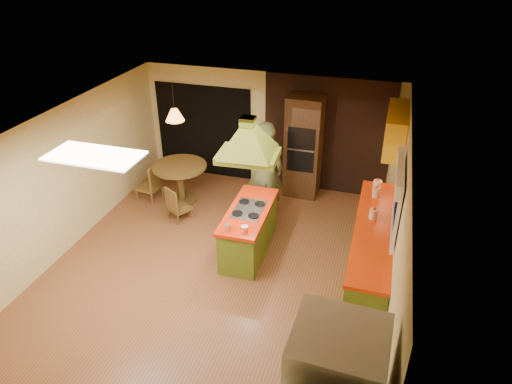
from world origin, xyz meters
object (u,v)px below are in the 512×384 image
(man, at_px, (265,171))
(wall_oven, at_px, (304,147))
(canister_large, at_px, (377,186))
(dining_table, at_px, (180,176))
(kitchen_island, at_px, (249,230))

(man, bearing_deg, wall_oven, -134.38)
(man, relative_size, canister_large, 8.87)
(man, bearing_deg, canister_large, 158.41)
(wall_oven, xyz_separation_m, canister_large, (1.57, -1.20, -0.05))
(dining_table, bearing_deg, canister_large, -2.34)
(canister_large, bearing_deg, dining_table, 177.66)
(kitchen_island, distance_m, man, 1.32)
(wall_oven, relative_size, canister_large, 9.61)
(wall_oven, xyz_separation_m, dining_table, (-2.35, -1.04, -0.50))
(man, xyz_separation_m, dining_table, (-1.82, 0.08, -0.42))
(dining_table, height_order, canister_large, canister_large)
(dining_table, distance_m, canister_large, 3.94)
(wall_oven, distance_m, canister_large, 1.98)
(dining_table, bearing_deg, man, -2.39)
(kitchen_island, height_order, man, man)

